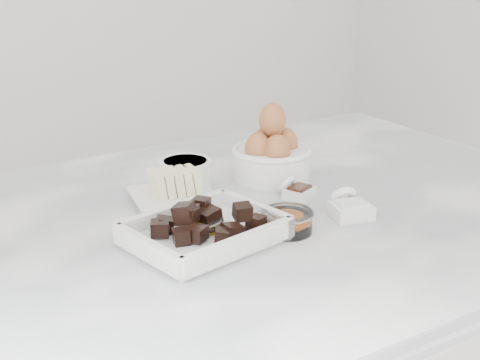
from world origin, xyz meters
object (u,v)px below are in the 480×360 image
Objects in this scene: butter_plate at (172,191)px; salt_spoon at (349,207)px; chocolate_dish at (205,227)px; zest_bowl at (287,220)px; egg_bowl at (272,155)px; honey_bowl at (201,228)px; vanilla_spoon at (296,191)px; sugar_ramekin at (186,174)px.

butter_plate is 0.28m from salt_spoon.
chocolate_dish is 3.02× the size of zest_bowl.
egg_bowl reaches higher than zest_bowl.
vanilla_spoon is at bearing 14.78° from honey_bowl.
butter_plate is at bearing 136.66° from salt_spoon.
sugar_ramekin is at bearing 69.67° from chocolate_dish.
egg_bowl reaches higher than vanilla_spoon.
honey_bowl is (0.00, 0.02, -0.01)m from chocolate_dish.
chocolate_dish reaches higher than vanilla_spoon.
salt_spoon reaches higher than honey_bowl.
butter_plate is at bearing 79.56° from chocolate_dish.
sugar_ramekin is at bearing 101.11° from zest_bowl.
egg_bowl is 0.28m from honey_bowl.
zest_bowl is at bearing -14.91° from chocolate_dish.
zest_bowl is 0.14m from vanilla_spoon.
honey_bowl is 0.87× the size of zest_bowl.
vanilla_spoon reaches higher than honey_bowl.
egg_bowl is at bearing -8.72° from sugar_ramekin.
butter_plate and sugar_ramekin have the same top height.
salt_spoon is (0.23, -0.05, -0.00)m from honey_bowl.
honey_bowl is 0.97× the size of vanilla_spoon.
butter_plate reaches higher than salt_spoon.
vanilla_spoon is 0.11m from salt_spoon.
chocolate_dish is at bearing 172.20° from salt_spoon.
chocolate_dish is at bearing -160.99° from vanilla_spoon.
honey_bowl is at bearing -100.53° from butter_plate.
butter_plate is 0.20m from vanilla_spoon.
egg_bowl reaches higher than chocolate_dish.
sugar_ramekin reaches higher than honey_bowl.
honey_bowl is at bearing 167.80° from salt_spoon.
honey_bowl is 0.81× the size of salt_spoon.
vanilla_spoon is at bearing 48.19° from zest_bowl.
vanilla_spoon is at bearing -101.00° from egg_bowl.
egg_bowl is (0.23, 0.18, 0.02)m from chocolate_dish.
zest_bowl is at bearing -131.81° from vanilla_spoon.
egg_bowl reaches higher than sugar_ramekin.
butter_plate is 0.06m from sugar_ramekin.
egg_bowl is 0.24m from zest_bowl.
salt_spoon is at bearing -0.28° from zest_bowl.
sugar_ramekin is 0.28m from salt_spoon.
sugar_ramekin is at bearing 40.22° from butter_plate.
egg_bowl is 1.87× the size of zest_bowl.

